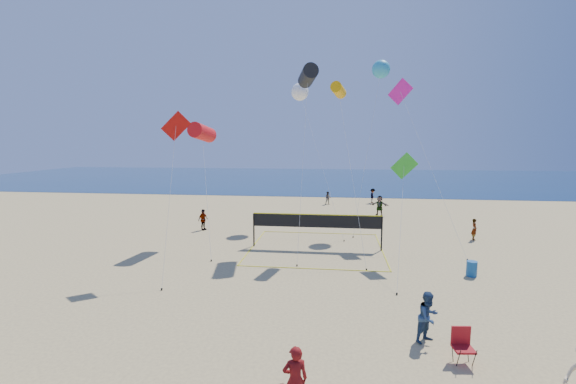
# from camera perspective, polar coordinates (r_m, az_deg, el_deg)

# --- Properties ---
(ground) EXTENTS (120.00, 120.00, 0.00)m
(ground) POSITION_cam_1_polar(r_m,az_deg,el_deg) (13.40, 2.21, -24.16)
(ground) COLOR tan
(ground) RESTS_ON ground
(ocean) EXTENTS (140.00, 50.00, 0.03)m
(ocean) POSITION_cam_1_polar(r_m,az_deg,el_deg) (73.71, 6.19, 2.01)
(ocean) COLOR navy
(ocean) RESTS_ON ground
(woman) EXTENTS (0.77, 0.61, 1.84)m
(woman) POSITION_cam_1_polar(r_m,az_deg,el_deg) (11.05, 1.06, -26.07)
(woman) COLOR maroon
(woman) RESTS_ON ground
(bystander_a) EXTENTS (1.12, 1.09, 1.82)m
(bystander_a) POSITION_cam_1_polar(r_m,az_deg,el_deg) (15.04, 20.06, -16.99)
(bystander_a) COLOR navy
(bystander_a) RESTS_ON ground
(far_person_0) EXTENTS (0.79, 1.07, 1.68)m
(far_person_0) POSITION_cam_1_polar(r_m,az_deg,el_deg) (31.44, -12.47, -4.03)
(far_person_0) COLOR gray
(far_person_0) RESTS_ON ground
(far_person_1) EXTENTS (1.84, 1.03, 1.89)m
(far_person_1) POSITION_cam_1_polar(r_m,az_deg,el_deg) (37.85, 13.41, -1.95)
(far_person_1) COLOR gray
(far_person_1) RESTS_ON ground
(far_person_2) EXTENTS (0.40, 0.58, 1.54)m
(far_person_2) POSITION_cam_1_polar(r_m,az_deg,el_deg) (30.73, 25.88, -5.01)
(far_person_2) COLOR gray
(far_person_2) RESTS_ON ground
(far_person_3) EXTENTS (0.72, 0.57, 1.45)m
(far_person_3) POSITION_cam_1_polar(r_m,az_deg,el_deg) (43.33, 5.94, -0.90)
(far_person_3) COLOR gray
(far_person_3) RESTS_ON ground
(far_person_4) EXTENTS (0.79, 1.17, 1.67)m
(far_person_4) POSITION_cam_1_polar(r_m,az_deg,el_deg) (45.14, 12.43, -0.55)
(far_person_4) COLOR gray
(far_person_4) RESTS_ON ground
(camp_chair) EXTENTS (0.67, 0.81, 1.27)m
(camp_chair) POSITION_cam_1_polar(r_m,az_deg,el_deg) (14.31, 24.40, -19.70)
(camp_chair) COLOR maroon
(camp_chair) RESTS_ON ground
(trash_barrel) EXTENTS (0.67, 0.67, 0.80)m
(trash_barrel) POSITION_cam_1_polar(r_m,az_deg,el_deg) (22.72, 25.57, -10.22)
(trash_barrel) COLOR #165190
(trash_barrel) RESTS_ON ground
(volleyball_net) EXTENTS (8.65, 8.50, 2.31)m
(volleyball_net) POSITION_cam_1_polar(r_m,az_deg,el_deg) (25.46, 4.25, -4.90)
(volleyball_net) COLOR black
(volleyball_net) RESTS_ON ground
(kite_0) EXTENTS (2.61, 5.92, 8.33)m
(kite_0) POSITION_cam_1_polar(r_m,az_deg,el_deg) (27.39, -12.58, 8.58)
(kite_0) COLOR red
(kite_0) RESTS_ON ground
(kite_1) EXTENTS (1.61, 7.18, 12.12)m
(kite_1) POSITION_cam_1_polar(r_m,az_deg,el_deg) (27.21, 2.97, 16.80)
(kite_1) COLOR black
(kite_1) RESTS_ON ground
(kite_2) EXTENTS (2.24, 5.87, 10.79)m
(kite_2) POSITION_cam_1_polar(r_m,az_deg,el_deg) (25.84, 7.49, 14.70)
(kite_2) COLOR #E9A506
(kite_2) RESTS_ON ground
(kite_3) EXTENTS (1.61, 3.68, 8.66)m
(kite_3) POSITION_cam_1_polar(r_m,az_deg,el_deg) (21.71, -16.35, 8.29)
(kite_3) COLOR #C00E09
(kite_3) RESTS_ON ground
(kite_4) EXTENTS (1.90, 6.28, 6.42)m
(kite_4) POSITION_cam_1_polar(r_m,az_deg,el_deg) (23.42, 16.79, 3.00)
(kite_4) COLOR green
(kite_4) RESTS_ON ground
(kite_5) EXTENTS (4.10, 7.02, 11.62)m
(kite_5) POSITION_cam_1_polar(r_m,az_deg,el_deg) (29.94, 16.65, 13.18)
(kite_5) COLOR #E51AA2
(kite_5) RESTS_ON ground
(kite_6) EXTENTS (4.61, 7.65, 11.99)m
(kite_6) POSITION_cam_1_polar(r_m,az_deg,el_deg) (34.12, 1.76, 14.60)
(kite_6) COLOR white
(kite_6) RESTS_ON ground
(kite_7) EXTENTS (2.97, 5.79, 13.59)m
(kite_7) POSITION_cam_1_polar(r_m,az_deg,el_deg) (33.69, 13.61, 17.25)
(kite_7) COLOR #2FA5C8
(kite_7) RESTS_ON ground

